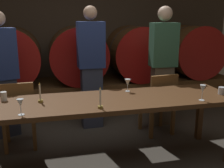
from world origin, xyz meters
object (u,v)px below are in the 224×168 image
(dining_table, at_px, (102,106))
(candle_left, at_px, (40,97))
(chair_left, at_px, (18,112))
(wine_glass_far_right, at_px, (203,89))
(wine_glass_center_right, at_px, (128,83))
(guest_left, at_px, (3,74))
(candle_right, at_px, (100,102))
(guest_center, at_px, (91,67))
(wine_barrel_center, at_px, (77,54))
(wine_barrel_right, at_px, (135,53))
(chair_right, at_px, (160,101))
(cup_right, at_px, (222,91))
(cup_left, at_px, (4,96))
(wine_barrel_far_right, at_px, (190,51))
(wine_glass_center_left, at_px, (20,104))
(guest_right, at_px, (163,66))
(wine_barrel_left, at_px, (11,57))

(dining_table, height_order, candle_left, candle_left)
(chair_left, bearing_deg, candle_left, 116.17)
(wine_glass_far_right, bearing_deg, wine_glass_center_right, 141.77)
(guest_left, height_order, candle_right, guest_left)
(guest_center, xyz_separation_m, wine_glass_center_right, (0.30, -0.85, -0.05))
(wine_barrel_center, xyz_separation_m, wine_barrel_right, (1.04, 0.00, 0.00))
(chair_right, xyz_separation_m, cup_right, (0.46, -0.71, 0.31))
(wine_glass_far_right, height_order, cup_left, wine_glass_far_right)
(wine_barrel_far_right, bearing_deg, dining_table, -137.59)
(chair_left, bearing_deg, dining_table, 145.15)
(wine_glass_center_left, bearing_deg, guest_right, 32.55)
(chair_left, height_order, wine_glass_far_right, wine_glass_far_right)
(chair_right, bearing_deg, cup_left, 4.20)
(wine_glass_far_right, bearing_deg, wine_barrel_right, 91.07)
(wine_barrel_left, distance_m, chair_left, 1.44)
(candle_right, bearing_deg, wine_barrel_right, 64.02)
(wine_barrel_center, height_order, candle_left, wine_barrel_center)
(wine_glass_center_left, height_order, cup_right, wine_glass_center_left)
(wine_barrel_center, distance_m, wine_glass_center_right, 1.72)
(wine_barrel_center, bearing_deg, wine_barrel_left, 180.00)
(dining_table, xyz_separation_m, guest_left, (-1.14, 1.06, 0.18))
(candle_left, xyz_separation_m, wine_glass_far_right, (1.69, -0.33, 0.06))
(wine_barrel_right, bearing_deg, candle_right, -115.98)
(dining_table, bearing_deg, wine_glass_center_left, -160.76)
(guest_left, distance_m, candle_left, 1.12)
(wine_glass_center_left, bearing_deg, candle_right, 0.83)
(cup_left, bearing_deg, wine_barrel_left, 92.99)
(wine_barrel_center, height_order, guest_right, guest_right)
(wine_glass_center_left, height_order, wine_glass_center_right, wine_glass_center_left)
(wine_glass_center_right, bearing_deg, cup_left, -178.25)
(cup_left, bearing_deg, candle_right, -27.04)
(wine_barrel_center, xyz_separation_m, candle_left, (-0.60, -1.86, -0.17))
(guest_right, bearing_deg, wine_barrel_right, -80.35)
(guest_right, bearing_deg, wine_barrel_center, -37.20)
(chair_right, distance_m, cup_left, 2.03)
(chair_left, bearing_deg, wine_glass_center_right, 163.13)
(chair_left, relative_size, cup_right, 10.50)
(chair_right, distance_m, guest_right, 0.58)
(guest_right, height_order, candle_right, guest_right)
(chair_left, bearing_deg, guest_right, -172.71)
(cup_left, relative_size, cup_right, 1.15)
(candle_right, height_order, cup_left, candle_right)
(guest_center, bearing_deg, wine_glass_center_left, 55.71)
(wine_glass_center_left, distance_m, wine_glass_center_right, 1.30)
(wine_barrel_far_right, distance_m, wine_glass_far_right, 2.44)
(wine_barrel_left, relative_size, chair_left, 1.08)
(dining_table, height_order, wine_glass_center_left, wine_glass_center_left)
(cup_right, bearing_deg, chair_left, 163.33)
(guest_left, height_order, candle_left, guest_left)
(wine_barrel_right, distance_m, wine_glass_far_right, 2.20)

